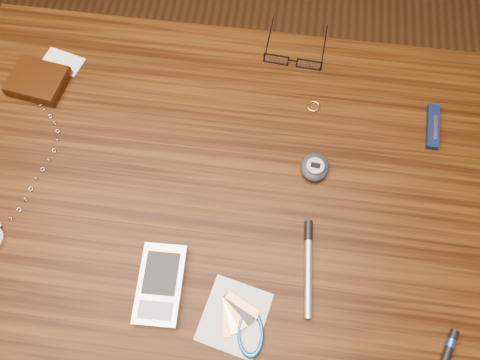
{
  "coord_description": "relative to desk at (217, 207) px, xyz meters",
  "views": [
    {
      "loc": [
        0.09,
        -0.31,
        1.48
      ],
      "look_at": [
        0.04,
        0.01,
        0.76
      ],
      "focal_mm": 35.0,
      "sensor_mm": 36.0,
      "label": 1
    }
  ],
  "objects": [
    {
      "name": "ground",
      "position": [
        0.0,
        0.0,
        -0.65
      ],
      "size": [
        3.8,
        3.8,
        0.0
      ],
      "primitive_type": "plane",
      "color": "#472814",
      "rests_on": "ground"
    },
    {
      "name": "desk",
      "position": [
        0.0,
        0.0,
        0.0
      ],
      "size": [
        1.0,
        0.7,
        0.75
      ],
      "color": "#331B08",
      "rests_on": "ground"
    },
    {
      "name": "wallet_and_card",
      "position": [
        -0.36,
        0.17,
        0.11
      ],
      "size": [
        0.13,
        0.14,
        0.02
      ],
      "color": "black",
      "rests_on": "desk"
    },
    {
      "name": "eyeglasses",
      "position": [
        0.11,
        0.28,
        0.11
      ],
      "size": [
        0.12,
        0.12,
        0.02
      ],
      "color": "black",
      "rests_on": "desk"
    },
    {
      "name": "gold_ring",
      "position": [
        0.16,
        0.18,
        0.1
      ],
      "size": [
        0.03,
        0.03,
        0.0
      ],
      "primitive_type": "torus",
      "rotation": [
        0.0,
        0.0,
        -0.26
      ],
      "color": "#E9AD66",
      "rests_on": "desk"
    },
    {
      "name": "pda_phone",
      "position": [
        -0.06,
        -0.18,
        0.11
      ],
      "size": [
        0.07,
        0.13,
        0.02
      ],
      "color": "silver",
      "rests_on": "desk"
    },
    {
      "name": "pedometer",
      "position": [
        0.17,
        0.05,
        0.11
      ],
      "size": [
        0.05,
        0.06,
        0.02
      ],
      "color": "black",
      "rests_on": "desk"
    },
    {
      "name": "notepad_keys",
      "position": [
        0.08,
        -0.22,
        0.11
      ],
      "size": [
        0.12,
        0.12,
        0.01
      ],
      "color": "silver",
      "rests_on": "desk"
    },
    {
      "name": "pocket_knife",
      "position": [
        0.37,
        0.16,
        0.11
      ],
      "size": [
        0.03,
        0.09,
        0.01
      ],
      "color": "black",
      "rests_on": "desk"
    },
    {
      "name": "silver_pen",
      "position": [
        0.17,
        -0.11,
        0.11
      ],
      "size": [
        0.02,
        0.16,
        0.01
      ],
      "color": "silver",
      "rests_on": "desk"
    },
    {
      "name": "black_blue_pen",
      "position": [
        0.38,
        -0.23,
        0.11
      ],
      "size": [
        0.04,
        0.09,
        0.01
      ],
      "color": "black",
      "rests_on": "desk"
    }
  ]
}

